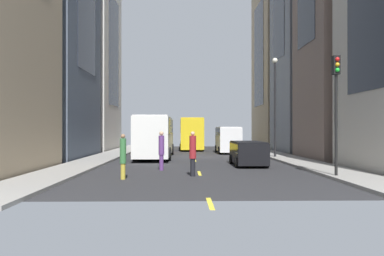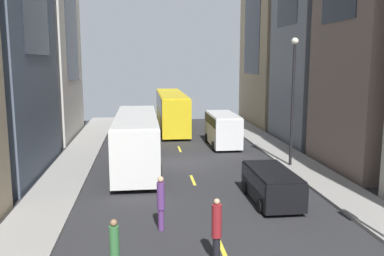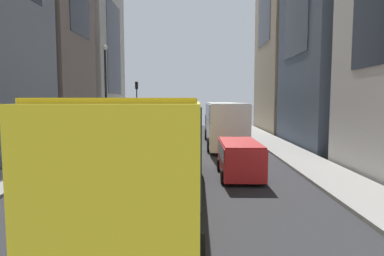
# 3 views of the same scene
# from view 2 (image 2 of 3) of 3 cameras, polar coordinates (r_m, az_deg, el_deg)

# --- Properties ---
(ground_plane) EXTENTS (41.15, 41.15, 0.00)m
(ground_plane) POSITION_cam_2_polar(r_m,az_deg,el_deg) (27.63, -0.95, -4.76)
(ground_plane) COLOR #28282B
(sidewalk_west) EXTENTS (2.57, 44.00, 0.15)m
(sidewalk_west) POSITION_cam_2_polar(r_m,az_deg,el_deg) (27.84, -16.09, -4.86)
(sidewalk_west) COLOR gray
(sidewalk_west) RESTS_ON ground
(sidewalk_east) EXTENTS (2.57, 44.00, 0.15)m
(sidewalk_east) POSITION_cam_2_polar(r_m,az_deg,el_deg) (29.25, 13.44, -4.08)
(sidewalk_east) COLOR gray
(sidewalk_east) RESTS_ON ground
(lane_stripe_1) EXTENTS (0.16, 2.00, 0.01)m
(lane_stripe_1) POSITION_cam_2_polar(r_m,az_deg,el_deg) (15.81, 3.96, -15.79)
(lane_stripe_1) COLOR yellow
(lane_stripe_1) RESTS_ON ground
(lane_stripe_2) EXTENTS (0.16, 2.00, 0.01)m
(lane_stripe_2) POSITION_cam_2_polar(r_m,az_deg,el_deg) (23.60, 0.11, -7.21)
(lane_stripe_2) COLOR yellow
(lane_stripe_2) RESTS_ON ground
(lane_stripe_3) EXTENTS (0.16, 2.00, 0.01)m
(lane_stripe_3) POSITION_cam_2_polar(r_m,az_deg,el_deg) (31.70, -1.73, -2.92)
(lane_stripe_3) COLOR yellow
(lane_stripe_3) RESTS_ON ground
(lane_stripe_4) EXTENTS (0.16, 2.00, 0.01)m
(lane_stripe_4) POSITION_cam_2_polar(r_m,az_deg,el_deg) (39.92, -2.81, -0.39)
(lane_stripe_4) COLOR yellow
(lane_stripe_4) RESTS_ON ground
(lane_stripe_5) EXTENTS (0.16, 2.00, 0.01)m
(lane_stripe_5) POSITION_cam_2_polar(r_m,az_deg,el_deg) (48.21, -3.52, 1.27)
(lane_stripe_5) COLOR yellow
(lane_stripe_5) RESTS_ON ground
(building_west_2) EXTENTS (6.83, 10.69, 22.36)m
(building_west_2) POSITION_cam_2_polar(r_m,az_deg,el_deg) (39.18, -21.49, 15.22)
(building_west_2) COLOR beige
(building_west_2) RESTS_ON ground
(building_east_3) EXTENTS (8.79, 10.76, 23.78)m
(building_east_3) POSITION_cam_2_polar(r_m,az_deg,el_deg) (46.25, 13.77, 15.46)
(building_east_3) COLOR tan
(building_east_3) RESTS_ON ground
(city_bus_white) EXTENTS (2.80, 11.18, 3.35)m
(city_bus_white) POSITION_cam_2_polar(r_m,az_deg,el_deg) (26.19, -7.69, -1.14)
(city_bus_white) COLOR silver
(city_bus_white) RESTS_ON ground
(streetcar_yellow) EXTENTS (2.70, 13.29, 3.59)m
(streetcar_yellow) POSITION_cam_2_polar(r_m,az_deg,el_deg) (40.77, -2.87, 2.82)
(streetcar_yellow) COLOR yellow
(streetcar_yellow) RESTS_ON ground
(delivery_van_white) EXTENTS (2.25, 5.43, 2.58)m
(delivery_van_white) POSITION_cam_2_polar(r_m,az_deg,el_deg) (32.74, 4.26, 0.13)
(delivery_van_white) COLOR white
(delivery_van_white) RESTS_ON ground
(car_black_0) EXTENTS (2.06, 4.40, 1.55)m
(car_black_0) POSITION_cam_2_polar(r_m,az_deg,el_deg) (20.26, 10.94, -7.49)
(car_black_0) COLOR black
(car_black_0) RESTS_ON ground
(car_red_1) EXTENTS (1.93, 4.10, 1.65)m
(car_red_1) POSITION_cam_2_polar(r_m,az_deg,el_deg) (36.68, -7.30, 0.21)
(car_red_1) COLOR red
(car_red_1) RESTS_ON ground
(pedestrian_crossing_mid) EXTENTS (0.33, 0.33, 2.23)m
(pedestrian_crossing_mid) POSITION_cam_2_polar(r_m,az_deg,el_deg) (14.15, 3.42, -13.67)
(pedestrian_crossing_mid) COLOR black
(pedestrian_crossing_mid) RESTS_ON ground
(pedestrian_crossing_near) EXTENTS (0.29, 0.29, 2.11)m
(pedestrian_crossing_near) POSITION_cam_2_polar(r_m,az_deg,el_deg) (12.96, -10.63, -16.34)
(pedestrian_crossing_near) COLOR gold
(pedestrian_crossing_near) RESTS_ON ground
(pedestrian_waiting_curb) EXTENTS (0.32, 0.32, 2.22)m
(pedestrian_waiting_curb) POSITION_cam_2_polar(r_m,az_deg,el_deg) (16.63, -4.32, -10.06)
(pedestrian_waiting_curb) COLOR #593372
(pedestrian_waiting_curb) RESTS_ON ground
(streetlamp_near) EXTENTS (0.44, 0.44, 7.94)m
(streetlamp_near) POSITION_cam_2_polar(r_m,az_deg,el_deg) (26.34, 13.77, 5.18)
(streetlamp_near) COLOR black
(streetlamp_near) RESTS_ON ground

